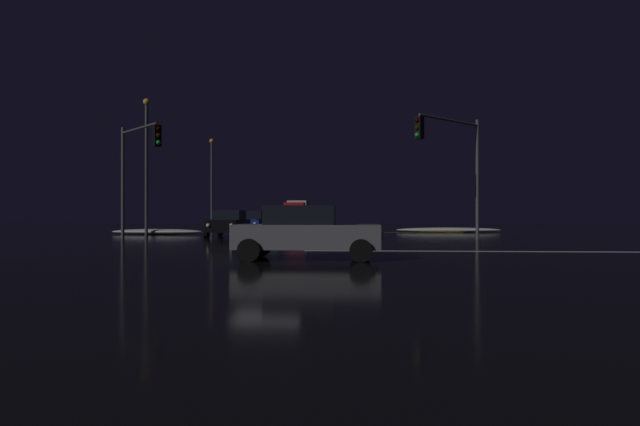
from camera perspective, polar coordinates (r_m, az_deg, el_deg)
The scene contains 18 objects.
ground at distance 20.33m, azimuth -5.49°, elevation -4.00°, with size 120.00×120.00×0.10m, color black.
stop_line_north at distance 29.43m, azimuth -2.56°, elevation -2.72°, with size 0.35×15.86×0.01m.
centre_line_ns at distance 40.97m, azimuth -0.73°, elevation -2.01°, with size 22.00×0.15×0.01m.
crosswalk_bar_east at distance 20.93m, azimuth 20.60°, elevation -3.73°, with size 15.86×0.40×0.01m.
snow_bank_left_curb at distance 38.30m, azimuth -16.46°, elevation -1.86°, with size 6.12×1.50×0.36m.
snow_bank_right_curb at distance 41.99m, azimuth 13.09°, elevation -1.71°, with size 7.66×1.50×0.36m.
sedan_black at distance 33.07m, azimuth -9.38°, elevation -1.05°, with size 2.02×4.33×1.57m.
sedan_blue at distance 38.35m, azimuth -7.07°, elevation -0.94°, with size 2.02×4.33×1.57m.
sedan_green at distance 44.52m, azimuth -5.07°, elevation -0.83°, with size 2.02×4.33×1.57m.
sedan_red at distance 50.71m, azimuth -4.12°, elevation -0.76°, with size 2.02×4.33×1.57m.
sedan_silver at distance 55.98m, azimuth -3.41°, elevation -0.70°, with size 2.02×4.33×1.57m.
sedan_orange at distance 61.89m, azimuth -2.99°, elevation -0.65°, with size 2.02×4.33×1.57m.
box_truck at distance 69.61m, azimuth -2.33°, elevation 0.14°, with size 2.68×8.28×3.08m.
sedan_gray_crossing at distance 16.12m, azimuth -1.44°, elevation -1.97°, with size 4.33×2.02×1.57m.
traffic_signal_ne at distance 28.74m, azimuth 13.66°, elevation 6.00°, with size 3.73×3.73×6.32m.
traffic_signal_nw at distance 30.71m, azimuth -18.37°, elevation 5.31°, with size 3.38×3.38×6.12m.
streetlamp_left_far at distance 52.73m, azimuth -11.10°, elevation 3.72°, with size 0.44×0.44×8.43m.
streetlamp_left_near at distance 37.58m, azimuth -17.45°, elevation 5.62°, with size 0.44×0.44×8.82m.
Camera 1 is at (3.31, -20.01, 1.30)m, focal length 31.05 mm.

